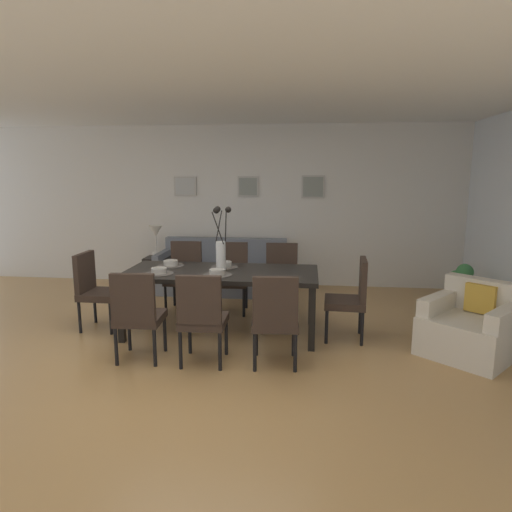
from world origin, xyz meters
TOP-DOWN VIEW (x-y plane):
  - ground_plane at (0.00, 0.00)m, footprint 9.00×9.00m
  - back_wall_panel at (0.00, 3.25)m, footprint 9.00×0.10m
  - ceiling_panel at (0.00, 0.40)m, footprint 9.00×7.20m
  - dining_table at (0.16, 0.81)m, footprint 2.20×0.96m
  - dining_chair_near_left at (-0.50, -0.08)m, footprint 0.46×0.46m
  - dining_chair_near_right at (-0.52, 1.68)m, footprint 0.44×0.44m
  - dining_chair_far_left at (0.15, -0.09)m, footprint 0.45×0.45m
  - dining_chair_far_right at (0.13, 1.68)m, footprint 0.46×0.46m
  - dining_chair_mid_left at (0.85, -0.06)m, footprint 0.47×0.47m
  - dining_chair_mid_right at (0.80, 1.69)m, footprint 0.45×0.45m
  - dining_chair_head_west at (-1.37, 0.79)m, footprint 0.44×0.44m
  - dining_chair_head_east at (1.64, 0.78)m, footprint 0.46×0.46m
  - centerpiece_vase at (0.16, 0.81)m, footprint 0.21×0.23m
  - placemat_near_left at (-0.50, 0.60)m, footprint 0.32×0.32m
  - bowl_near_left at (-0.50, 0.60)m, footprint 0.17×0.17m
  - placemat_near_right at (-0.50, 1.03)m, footprint 0.32×0.32m
  - bowl_near_right at (-0.50, 1.03)m, footprint 0.17×0.17m
  - placemat_far_left at (0.16, 0.60)m, footprint 0.32×0.32m
  - bowl_far_left at (0.16, 0.60)m, footprint 0.17×0.17m
  - placemat_far_right at (0.16, 1.03)m, footprint 0.32×0.32m
  - bowl_far_right at (0.16, 1.03)m, footprint 0.17×0.17m
  - sofa at (-0.18, 2.70)m, footprint 1.98×0.84m
  - side_table at (-1.24, 2.66)m, footprint 0.36×0.36m
  - table_lamp at (-1.24, 2.66)m, footprint 0.22×0.22m
  - armchair at (2.82, 0.48)m, footprint 1.13×1.13m
  - framed_picture_left at (-0.89, 3.18)m, footprint 0.37×0.03m
  - framed_picture_center at (0.16, 3.18)m, footprint 0.34×0.03m
  - framed_picture_right at (1.21, 3.18)m, footprint 0.37×0.03m
  - potted_plant at (3.16, 1.93)m, footprint 0.36×0.36m

SIDE VIEW (x-z plane):
  - ground_plane at x=0.00m, z-range 0.00..0.00m
  - side_table at x=-1.24m, z-range 0.00..0.52m
  - sofa at x=-0.18m, z-range -0.12..0.68m
  - armchair at x=2.82m, z-range -0.09..0.66m
  - potted_plant at x=3.16m, z-range 0.04..0.71m
  - dining_chair_near_left at x=-0.50m, z-range 0.05..0.97m
  - dining_chair_near_right at x=-0.52m, z-range 0.05..0.97m
  - dining_chair_far_left at x=0.15m, z-range 0.05..0.97m
  - dining_chair_far_right at x=0.13m, z-range 0.05..0.97m
  - dining_chair_mid_left at x=0.85m, z-range 0.05..0.97m
  - dining_chair_mid_right at x=0.80m, z-range 0.05..0.97m
  - dining_chair_head_west at x=-1.37m, z-range 0.05..0.97m
  - dining_chair_head_east at x=1.64m, z-range 0.05..0.97m
  - dining_table at x=0.16m, z-range 0.30..1.04m
  - placemat_near_left at x=-0.50m, z-range 0.74..0.75m
  - placemat_near_right at x=-0.50m, z-range 0.74..0.75m
  - placemat_far_left at x=0.16m, z-range 0.74..0.75m
  - placemat_far_right at x=0.16m, z-range 0.74..0.75m
  - bowl_near_left at x=-0.50m, z-range 0.75..0.81m
  - bowl_near_right at x=-0.50m, z-range 0.75..0.81m
  - bowl_far_left at x=0.16m, z-range 0.75..0.81m
  - bowl_far_right at x=0.16m, z-range 0.75..0.81m
  - table_lamp at x=-1.24m, z-range 0.64..1.15m
  - centerpiece_vase at x=0.16m, z-range 0.66..1.39m
  - back_wall_panel at x=0.00m, z-range 0.00..2.60m
  - framed_picture_left at x=-0.89m, z-range 1.46..1.78m
  - framed_picture_center at x=0.16m, z-range 1.45..1.79m
  - framed_picture_right at x=1.21m, z-range 1.44..1.80m
  - ceiling_panel at x=0.00m, z-range 2.60..2.68m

